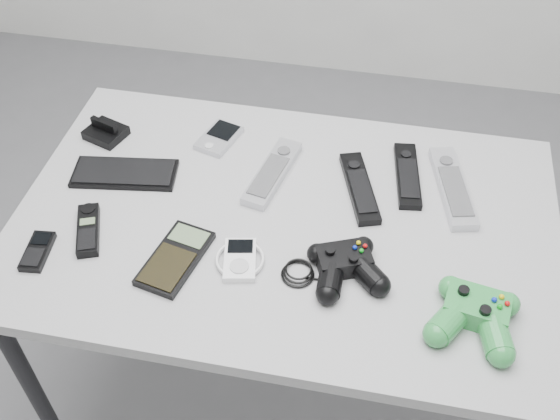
% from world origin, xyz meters
% --- Properties ---
extents(floor, '(3.50, 3.50, 0.00)m').
position_xyz_m(floor, '(0.00, 0.00, 0.00)').
color(floor, slate).
rests_on(floor, ground).
extents(desk, '(1.14, 0.74, 0.77)m').
position_xyz_m(desk, '(0.08, 0.03, 0.70)').
color(desk, '#9C9B9E').
rests_on(desk, floor).
extents(pda_keyboard, '(0.24, 0.13, 0.01)m').
position_xyz_m(pda_keyboard, '(-0.30, 0.09, 0.77)').
color(pda_keyboard, black).
rests_on(pda_keyboard, desk).
extents(dock_bracket, '(0.11, 0.10, 0.05)m').
position_xyz_m(dock_bracket, '(-0.39, 0.21, 0.79)').
color(dock_bracket, black).
rests_on(dock_bracket, desk).
extents(pda, '(0.10, 0.13, 0.02)m').
position_xyz_m(pda, '(-0.12, 0.25, 0.77)').
color(pda, '#B5B5BC').
rests_on(pda, desk).
extents(remote_silver_a, '(0.10, 0.23, 0.02)m').
position_xyz_m(remote_silver_a, '(0.03, 0.15, 0.78)').
color(remote_silver_a, '#B5B5BC').
rests_on(remote_silver_a, desk).
extents(remote_black_a, '(0.11, 0.22, 0.02)m').
position_xyz_m(remote_black_a, '(0.23, 0.15, 0.78)').
color(remote_black_a, black).
rests_on(remote_black_a, desk).
extents(remote_black_b, '(0.07, 0.21, 0.02)m').
position_xyz_m(remote_black_b, '(0.33, 0.21, 0.78)').
color(remote_black_b, black).
rests_on(remote_black_b, desk).
extents(remote_silver_b, '(0.11, 0.25, 0.02)m').
position_xyz_m(remote_silver_b, '(0.43, 0.19, 0.78)').
color(remote_silver_b, '#BBBBC2').
rests_on(remote_silver_b, desk).
extents(mobile_phone, '(0.06, 0.10, 0.02)m').
position_xyz_m(mobile_phone, '(-0.39, -0.16, 0.77)').
color(mobile_phone, black).
rests_on(mobile_phone, desk).
extents(cordless_handset, '(0.09, 0.14, 0.02)m').
position_xyz_m(cordless_handset, '(-0.31, -0.09, 0.78)').
color(cordless_handset, black).
rests_on(cordless_handset, desk).
extents(calculator, '(0.13, 0.19, 0.02)m').
position_xyz_m(calculator, '(-0.11, -0.12, 0.77)').
color(calculator, black).
rests_on(calculator, desk).
extents(mp3_player, '(0.12, 0.12, 0.02)m').
position_xyz_m(mp3_player, '(0.02, -0.10, 0.78)').
color(mp3_player, white).
rests_on(mp3_player, desk).
extents(controller_black, '(0.29, 0.24, 0.05)m').
position_xyz_m(controller_black, '(0.23, -0.09, 0.79)').
color(controller_black, black).
rests_on(controller_black, desk).
extents(controller_green, '(0.19, 0.20, 0.06)m').
position_xyz_m(controller_green, '(0.47, -0.16, 0.79)').
color(controller_green, '#217B36').
rests_on(controller_green, desk).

